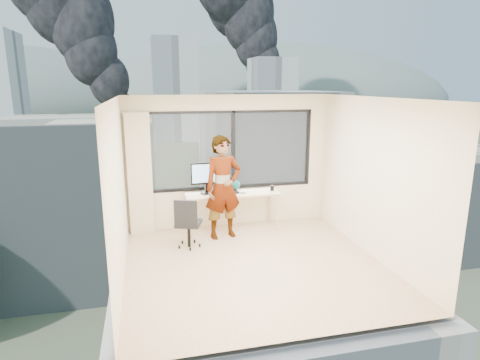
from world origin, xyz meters
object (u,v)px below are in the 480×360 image
object	(u,v)px
desk	(232,211)
handbag	(234,185)
chair	(189,222)
monitor	(206,178)
person	(223,187)
game_console	(217,189)
laptop	(228,186)

from	to	relation	value
desk	handbag	distance (m)	0.51
chair	monitor	xyz separation A→B (m)	(0.44, 0.74, 0.60)
desk	person	bearing A→B (deg)	-125.00
monitor	game_console	world-z (taller)	monitor
chair	laptop	world-z (taller)	laptop
chair	monitor	size ratio (longest dim) A/B	1.49
desk	laptop	xyz separation A→B (m)	(-0.07, 0.01, 0.50)
chair	game_console	xyz separation A→B (m)	(0.67, 0.92, 0.32)
chair	monitor	world-z (taller)	monitor
person	monitor	xyz separation A→B (m)	(-0.25, 0.40, 0.11)
chair	monitor	distance (m)	1.05
desk	game_console	xyz separation A→B (m)	(-0.26, 0.23, 0.41)
monitor	handbag	distance (m)	0.61
monitor	handbag	world-z (taller)	monitor
person	game_console	bearing A→B (deg)	80.15
chair	person	bearing A→B (deg)	45.78
handbag	game_console	bearing A→B (deg)	156.46
person	monitor	size ratio (longest dim) A/B	3.09
desk	chair	distance (m)	1.16
chair	handbag	distance (m)	1.37
chair	monitor	bearing A→B (deg)	78.75
desk	chair	xyz separation A→B (m)	(-0.93, -0.69, 0.08)
chair	game_console	world-z (taller)	chair
game_console	laptop	size ratio (longest dim) A/B	0.69
chair	person	size ratio (longest dim) A/B	0.48
person	game_console	distance (m)	0.60
chair	game_console	distance (m)	1.18
laptop	game_console	bearing A→B (deg)	127.34
chair	person	world-z (taller)	person
person	laptop	xyz separation A→B (m)	(0.17, 0.36, -0.08)
desk	laptop	distance (m)	0.50
game_console	desk	bearing A→B (deg)	-50.05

